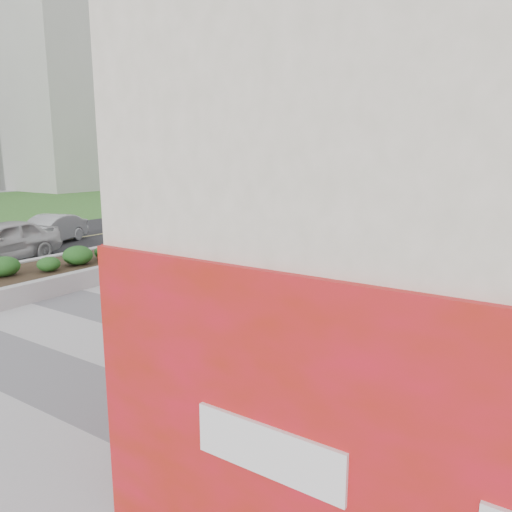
# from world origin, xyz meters

# --- Properties ---
(ground) EXTENTS (160.00, 160.00, 0.00)m
(ground) POSITION_xyz_m (0.00, 0.00, 0.00)
(ground) COLOR gray
(ground) RESTS_ON ground
(walkway) EXTENTS (8.00, 36.00, 0.01)m
(walkway) POSITION_xyz_m (0.00, 3.00, 0.01)
(walkway) COLOR #A8A8AD
(walkway) RESTS_ON ground
(planter) EXTENTS (3.00, 18.00, 0.90)m
(planter) POSITION_xyz_m (-5.50, 7.00, 0.42)
(planter) COLOR #9E9EA0
(planter) RESTS_ON ground
(street) EXTENTS (10.00, 40.00, 0.00)m
(street) POSITION_xyz_m (-12.00, 7.00, 0.00)
(street) COLOR black
(street) RESTS_ON ground
(traffic_signal_near) EXTENTS (0.33, 0.28, 4.20)m
(traffic_signal_near) POSITION_xyz_m (-7.23, 17.50, 2.76)
(traffic_signal_near) COLOR black
(traffic_signal_near) RESTS_ON ground
(traffic_signal_far) EXTENTS (0.33, 0.28, 4.20)m
(traffic_signal_far) POSITION_xyz_m (-16.43, 17.00, 2.76)
(traffic_signal_far) COLOR black
(traffic_signal_far) RESTS_ON ground
(distant_bldg_west_a) EXTENTS (18.00, 12.00, 22.00)m
(distant_bldg_west_a) POSITION_xyz_m (-45.00, 30.00, 11.00)
(distant_bldg_west_a) COLOR #ADAAA3
(distant_bldg_west_a) RESTS_ON ground
(distant_bldg_north_l) EXTENTS (16.00, 12.00, 20.00)m
(distant_bldg_north_l) POSITION_xyz_m (-5.00, 55.00, 10.00)
(distant_bldg_north_l) COLOR #ADAAA3
(distant_bldg_north_l) RESTS_ON ground
(manhole_cover) EXTENTS (0.44, 0.44, 0.01)m
(manhole_cover) POSITION_xyz_m (0.50, 3.00, 0.00)
(manhole_cover) COLOR #595654
(manhole_cover) RESTS_ON ground
(skateboarder) EXTENTS (0.53, 0.74, 1.44)m
(skateboarder) POSITION_xyz_m (-0.36, 7.72, 0.73)
(skateboarder) COLOR beige
(skateboarder) RESTS_ON ground
(car_silver) EXTENTS (2.47, 4.07, 1.27)m
(car_silver) POSITION_xyz_m (-11.59, 6.69, 0.63)
(car_silver) COLOR #A0A4A8
(car_silver) RESTS_ON ground
(car_dark) EXTENTS (3.57, 5.60, 1.51)m
(car_dark) POSITION_xyz_m (-9.83, 21.20, 0.75)
(car_dark) COLOR black
(car_dark) RESTS_ON ground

